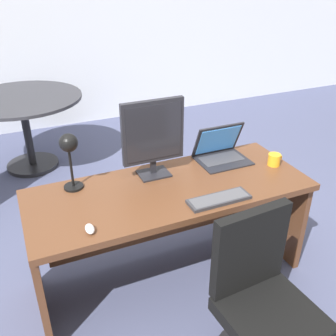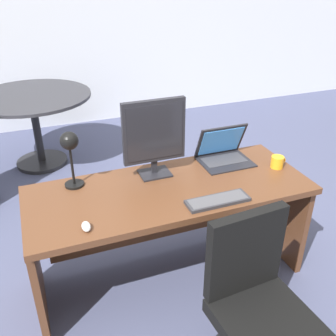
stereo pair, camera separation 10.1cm
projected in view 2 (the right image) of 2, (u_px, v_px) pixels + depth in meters
ground at (118, 177)px, 3.98m from camera, size 12.00×12.00×0.00m
back_wall at (76, 13)px, 4.72m from camera, size 10.00×0.10×2.80m
desk at (167, 210)px, 2.53m from camera, size 1.77×0.70×0.72m
monitor at (154, 134)px, 2.41m from camera, size 0.41×0.16×0.51m
laptop at (223, 150)px, 2.70m from camera, size 0.35×0.28×0.25m
keyboard at (218, 201)px, 2.25m from camera, size 0.38×0.12×0.02m
mouse at (86, 226)px, 2.02m from camera, size 0.05×0.08×0.04m
desk_lamp at (70, 148)px, 2.27m from camera, size 0.12×0.14×0.37m
coffee_mug at (277, 162)px, 2.61m from camera, size 0.11×0.08×0.08m
office_chair at (257, 317)px, 1.99m from camera, size 0.56×0.56×0.90m
meeting_table at (34, 113)px, 3.97m from camera, size 1.19×1.19×0.78m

